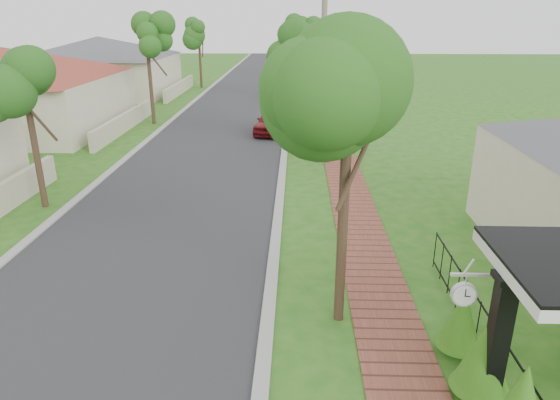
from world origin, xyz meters
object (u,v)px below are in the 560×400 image
(porch_post, at_px, (496,350))
(utility_pole, at_px, (323,60))
(parked_car_white, at_px, (286,91))
(station_clock, at_px, (464,293))
(parked_car_red, at_px, (273,121))
(near_tree, at_px, (349,97))

(porch_post, bearing_deg, utility_pole, 98.70)
(porch_post, xyz_separation_m, parked_car_white, (-4.15, 32.10, -0.42))
(parked_car_white, relative_size, station_clock, 5.92)
(parked_car_red, relative_size, utility_pole, 0.44)
(parked_car_white, xyz_separation_m, utility_pole, (1.90, -17.40, 3.78))
(utility_pole, bearing_deg, parked_car_white, 96.23)
(porch_post, distance_m, utility_pole, 15.24)
(near_tree, bearing_deg, parked_car_white, 93.48)
(parked_car_red, xyz_separation_m, near_tree, (2.31, -18.18, 4.17))
(parked_car_white, bearing_deg, parked_car_red, -97.53)
(porch_post, distance_m, near_tree, 5.06)
(station_clock, bearing_deg, parked_car_white, 96.58)
(parked_car_red, distance_m, parked_car_white, 11.43)
(porch_post, relative_size, station_clock, 3.52)
(near_tree, bearing_deg, station_clock, -48.51)
(parked_car_red, bearing_deg, porch_post, -66.42)
(parked_car_white, xyz_separation_m, near_tree, (1.80, -29.60, 4.14))
(parked_car_red, height_order, station_clock, station_clock)
(near_tree, bearing_deg, utility_pole, 89.53)
(station_clock, bearing_deg, parked_car_red, 101.60)
(porch_post, bearing_deg, parked_car_white, 97.37)
(parked_car_white, height_order, near_tree, near_tree)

